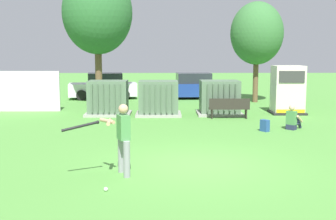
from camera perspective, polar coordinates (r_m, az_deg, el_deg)
name	(u,v)px	position (r m, az deg, el deg)	size (l,w,h in m)	color
ground_plane	(198,165)	(11.67, 3.93, -7.20)	(96.00, 96.00, 0.00)	#51933D
fence_panel	(12,91)	(23.09, -19.77, 2.32)	(4.80, 0.12, 2.00)	white
transformer_west	(108,98)	(20.65, -7.82, 1.52)	(2.10, 1.70, 1.62)	#9E9B93
transformer_mid_west	(158,99)	(20.36, -1.25, 1.50)	(2.10, 1.70, 1.62)	#9E9B93
transformer_mid_east	(219,98)	(20.69, 6.74, 1.55)	(2.10, 1.70, 1.62)	#9E9B93
generator_enclosure	(288,90)	(21.66, 15.37, 2.53)	(1.60, 1.40, 2.30)	#262626
park_bench	(229,107)	(19.54, 8.00, 0.42)	(1.80, 0.42, 0.92)	#2D2823
batter	(121,136)	(10.60, -6.12, -3.35)	(1.57, 0.87, 1.74)	gray
sports_ball	(106,189)	(9.65, -8.13, -10.21)	(0.09, 0.09, 0.09)	white
seated_spectator	(293,120)	(17.44, 15.98, -1.22)	(0.74, 0.74, 0.96)	#282D4C
backpack	(265,126)	(16.77, 12.56, -2.02)	(0.37, 0.38, 0.44)	#264C8C
tree_left	(97,13)	(24.99, -9.21, 12.41)	(3.87, 3.87, 7.39)	brown
tree_center_left	(257,34)	(26.03, 11.53, 9.76)	(3.04, 3.04, 5.81)	brown
parked_car_leftmost	(104,87)	(27.78, -8.42, 3.03)	(4.40, 2.36, 1.62)	silver
parked_car_left_of_center	(192,87)	(27.55, 3.13, 3.06)	(4.31, 2.14, 1.62)	navy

